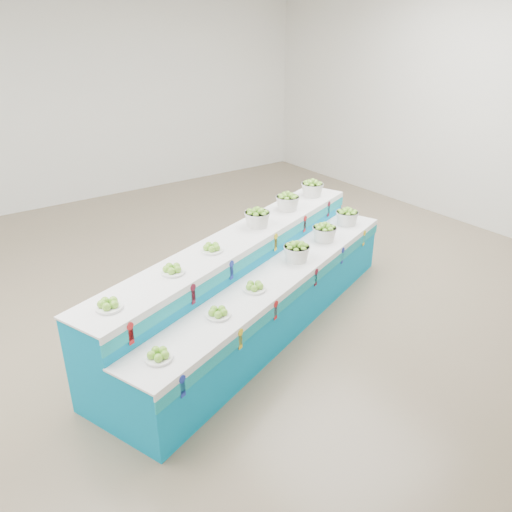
% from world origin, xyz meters
% --- Properties ---
extents(ground, '(10.00, 10.00, 0.00)m').
position_xyz_m(ground, '(0.00, 0.00, 0.00)').
color(ground, '#746650').
rests_on(ground, ground).
extents(back_wall, '(10.00, 0.00, 10.00)m').
position_xyz_m(back_wall, '(0.00, 5.00, 2.00)').
color(back_wall, silver).
rests_on(back_wall, ground).
extents(display_stand, '(4.51, 2.58, 1.02)m').
position_xyz_m(display_stand, '(0.15, -0.58, 0.51)').
color(display_stand, '#038BC4').
rests_on(display_stand, ground).
extents(plate_lower_left, '(0.31, 0.31, 0.10)m').
position_xyz_m(plate_lower_left, '(-1.48, -1.47, 0.77)').
color(plate_lower_left, white).
rests_on(plate_lower_left, display_stand).
extents(plate_lower_mid, '(0.31, 0.31, 0.10)m').
position_xyz_m(plate_lower_mid, '(-0.73, -1.19, 0.77)').
color(plate_lower_mid, white).
rests_on(plate_lower_mid, display_stand).
extents(plate_lower_right, '(0.31, 0.31, 0.10)m').
position_xyz_m(plate_lower_right, '(-0.16, -0.98, 0.77)').
color(plate_lower_right, white).
rests_on(plate_lower_right, display_stand).
extents(basket_lower_left, '(0.39, 0.39, 0.22)m').
position_xyz_m(basket_lower_left, '(0.65, -0.68, 0.83)').
color(basket_lower_left, silver).
rests_on(basket_lower_left, display_stand).
extents(basket_lower_mid, '(0.39, 0.39, 0.22)m').
position_xyz_m(basket_lower_mid, '(1.31, -0.44, 0.83)').
color(basket_lower_mid, silver).
rests_on(basket_lower_mid, display_stand).
extents(basket_lower_right, '(0.39, 0.39, 0.22)m').
position_xyz_m(basket_lower_right, '(1.93, -0.21, 0.83)').
color(basket_lower_right, silver).
rests_on(basket_lower_right, display_stand).
extents(plate_upper_left, '(0.31, 0.31, 0.10)m').
position_xyz_m(plate_upper_left, '(-1.67, -0.96, 1.07)').
color(plate_upper_left, white).
rests_on(plate_upper_left, display_stand).
extents(plate_upper_mid, '(0.31, 0.31, 0.10)m').
position_xyz_m(plate_upper_mid, '(-0.92, -0.68, 1.07)').
color(plate_upper_mid, white).
rests_on(plate_upper_mid, display_stand).
extents(plate_upper_right, '(0.31, 0.31, 0.10)m').
position_xyz_m(plate_upper_right, '(-0.34, -0.47, 1.07)').
color(plate_upper_right, white).
rests_on(plate_upper_right, display_stand).
extents(basket_upper_left, '(0.39, 0.39, 0.22)m').
position_xyz_m(basket_upper_left, '(0.46, -0.17, 1.13)').
color(basket_upper_left, silver).
rests_on(basket_upper_left, display_stand).
extents(basket_upper_mid, '(0.39, 0.39, 0.22)m').
position_xyz_m(basket_upper_mid, '(1.12, 0.07, 1.13)').
color(basket_upper_mid, silver).
rests_on(basket_upper_mid, display_stand).
extents(basket_upper_right, '(0.39, 0.39, 0.22)m').
position_xyz_m(basket_upper_right, '(1.74, 0.30, 1.13)').
color(basket_upper_right, silver).
rests_on(basket_upper_right, display_stand).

